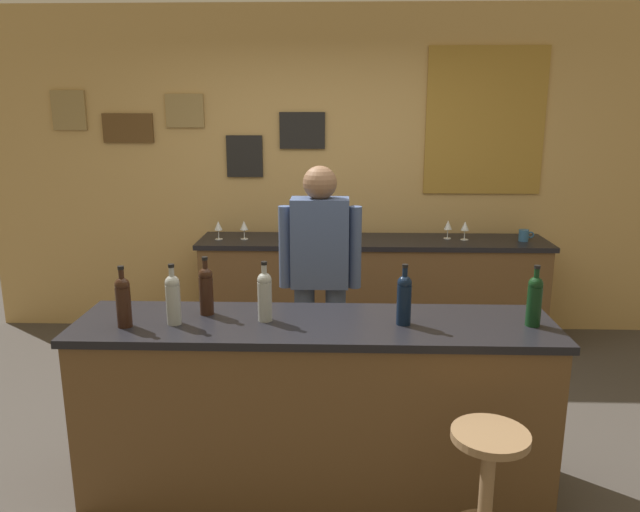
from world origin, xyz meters
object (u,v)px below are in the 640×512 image
object	(u,v)px
wine_bottle_a	(123,300)
wine_bottle_b	(173,298)
wine_glass_d	(448,226)
wine_glass_b	(244,226)
coffee_mug	(524,235)
bar_stool	(487,480)
wine_bottle_d	(265,295)
bartender	(320,274)
wine_bottle_f	(535,299)
wine_bottle_e	(404,298)
wine_glass_a	(218,226)
wine_glass_e	(465,227)
wine_bottle_c	(206,289)
wine_glass_c	(292,227)

from	to	relation	value
wine_bottle_a	wine_bottle_b	distance (m)	0.24
wine_glass_d	wine_glass_b	bearing A→B (deg)	-177.42
wine_glass_b	wine_glass_d	distance (m)	1.69
wine_bottle_a	wine_bottle_b	size ratio (longest dim) A/B	1.00
coffee_mug	wine_glass_d	bearing A→B (deg)	172.75
bar_stool	wine_bottle_d	size ratio (longest dim) A/B	2.22
bartender	wine_bottle_b	world-z (taller)	bartender
wine_bottle_f	wine_bottle_b	bearing A→B (deg)	-178.96
wine_bottle_e	wine_glass_a	bearing A→B (deg)	122.95
wine_glass_b	wine_glass_e	bearing A→B (deg)	1.06
bartender	wine_bottle_a	size ratio (longest dim) A/B	5.29
wine_bottle_c	wine_glass_d	distance (m)	2.56
wine_glass_c	wine_bottle_d	bearing A→B (deg)	-89.55
wine_bottle_e	wine_bottle_c	bearing A→B (deg)	173.29
bar_stool	wine_glass_a	xyz separation A→B (m)	(-1.62, 2.64, 0.55)
wine_bottle_d	wine_glass_b	xyz separation A→B (m)	(-0.42, 2.02, -0.05)
wine_bottle_f	wine_glass_c	distance (m)	2.44
bartender	wine_bottle_c	bearing A→B (deg)	-127.32
wine_glass_c	wine_glass_e	xyz separation A→B (m)	(1.42, 0.04, 0.00)
wine_bottle_f	wine_glass_d	distance (m)	2.13
wine_bottle_c	wine_glass_e	size ratio (longest dim) A/B	1.97
wine_bottle_b	wine_glass_b	distance (m)	2.08
wine_bottle_c	wine_glass_d	xyz separation A→B (m)	(1.59, 2.01, -0.05)
bartender	bar_stool	xyz separation A→B (m)	(0.74, -1.46, -0.48)
bartender	wine_bottle_e	xyz separation A→B (m)	(0.44, -0.86, 0.12)
wine_bottle_b	bartender	bearing A→B (deg)	52.02
wine_bottle_c	wine_bottle_f	size ratio (longest dim) A/B	1.00
wine_bottle_e	wine_glass_b	distance (m)	2.33
wine_glass_a	coffee_mug	bearing A→B (deg)	0.32
wine_glass_d	wine_bottle_b	bearing A→B (deg)	-128.51
wine_bottle_d	wine_glass_d	bearing A→B (deg)	58.72
wine_glass_d	wine_bottle_a	bearing A→B (deg)	-131.50
wine_glass_c	wine_glass_d	xyz separation A→B (m)	(1.29, 0.09, 0.00)
wine_bottle_e	wine_bottle_f	bearing A→B (deg)	-0.02
wine_bottle_e	wine_glass_b	xyz separation A→B (m)	(-1.11, 2.05, -0.05)
wine_bottle_b	wine_bottle_d	xyz separation A→B (m)	(0.44, 0.06, 0.00)
bar_stool	wine_glass_b	bearing A→B (deg)	117.96
wine_bottle_d	wine_bottle_e	size ratio (longest dim) A/B	1.00
bar_stool	wine_glass_e	distance (m)	2.77
wine_bottle_c	wine_bottle_d	xyz separation A→B (m)	(0.31, -0.09, 0.00)
wine_bottle_e	wine_glass_e	world-z (taller)	wine_bottle_e
wine_bottle_e	wine_glass_a	world-z (taller)	wine_bottle_e
wine_bottle_d	wine_glass_b	bearing A→B (deg)	101.69
wine_bottle_a	wine_bottle_f	bearing A→B (deg)	2.21
wine_bottle_c	wine_bottle_e	size ratio (longest dim) A/B	1.00
bar_stool	wine_glass_b	xyz separation A→B (m)	(-1.41, 2.65, 0.55)
wine_bottle_b	wine_glass_d	world-z (taller)	wine_bottle_b
wine_bottle_c	wine_glass_a	bearing A→B (deg)	99.34
bar_stool	wine_bottle_c	distance (m)	1.61
bartender	wine_glass_e	distance (m)	1.69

